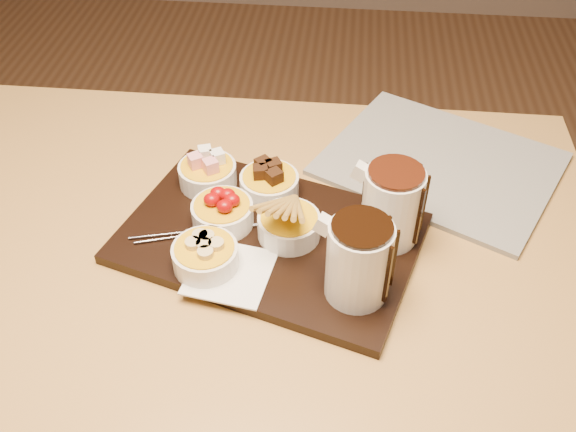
# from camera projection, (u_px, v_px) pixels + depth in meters

# --- Properties ---
(dining_table) EXTENTS (1.20, 0.80, 0.75)m
(dining_table) POSITION_uv_depth(u_px,v_px,m) (244.00, 272.00, 1.12)
(dining_table) COLOR #B18441
(dining_table) RESTS_ON ground
(serving_board) EXTENTS (0.53, 0.42, 0.02)m
(serving_board) POSITION_uv_depth(u_px,v_px,m) (269.00, 238.00, 1.03)
(serving_board) COLOR black
(serving_board) RESTS_ON dining_table
(napkin) EXTENTS (0.14, 0.14, 0.00)m
(napkin) POSITION_uv_depth(u_px,v_px,m) (230.00, 272.00, 0.96)
(napkin) COLOR white
(napkin) RESTS_ON serving_board
(bowl_marshmallows) EXTENTS (0.10, 0.10, 0.04)m
(bowl_marshmallows) POSITION_uv_depth(u_px,v_px,m) (208.00, 175.00, 1.11)
(bowl_marshmallows) COLOR white
(bowl_marshmallows) RESTS_ON serving_board
(bowl_cake) EXTENTS (0.10, 0.10, 0.04)m
(bowl_cake) POSITION_uv_depth(u_px,v_px,m) (269.00, 185.00, 1.08)
(bowl_cake) COLOR white
(bowl_cake) RESTS_ON serving_board
(bowl_strawberries) EXTENTS (0.10, 0.10, 0.04)m
(bowl_strawberries) POSITION_uv_depth(u_px,v_px,m) (223.00, 214.00, 1.03)
(bowl_strawberries) COLOR white
(bowl_strawberries) RESTS_ON serving_board
(bowl_biscotti) EXTENTS (0.10, 0.10, 0.04)m
(bowl_biscotti) POSITION_uv_depth(u_px,v_px,m) (289.00, 226.00, 1.01)
(bowl_biscotti) COLOR white
(bowl_biscotti) RESTS_ON serving_board
(bowl_bananas) EXTENTS (0.10, 0.10, 0.04)m
(bowl_bananas) POSITION_uv_depth(u_px,v_px,m) (205.00, 257.00, 0.96)
(bowl_bananas) COLOR white
(bowl_bananas) RESTS_ON serving_board
(pitcher_dark_chocolate) EXTENTS (0.11, 0.11, 0.13)m
(pitcher_dark_chocolate) POSITION_uv_depth(u_px,v_px,m) (359.00, 261.00, 0.89)
(pitcher_dark_chocolate) COLOR silver
(pitcher_dark_chocolate) RESTS_ON serving_board
(pitcher_milk_chocolate) EXTENTS (0.11, 0.11, 0.13)m
(pitcher_milk_chocolate) POSITION_uv_depth(u_px,v_px,m) (392.00, 206.00, 0.98)
(pitcher_milk_chocolate) COLOR silver
(pitcher_milk_chocolate) RESTS_ON serving_board
(fondue_skewers) EXTENTS (0.10, 0.26, 0.01)m
(fondue_skewers) POSITION_uv_depth(u_px,v_px,m) (211.00, 229.00, 1.03)
(fondue_skewers) COLOR silver
(fondue_skewers) RESTS_ON serving_board
(newspaper) EXTENTS (0.50, 0.46, 0.01)m
(newspaper) POSITION_uv_depth(u_px,v_px,m) (440.00, 164.00, 1.18)
(newspaper) COLOR beige
(newspaper) RESTS_ON dining_table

